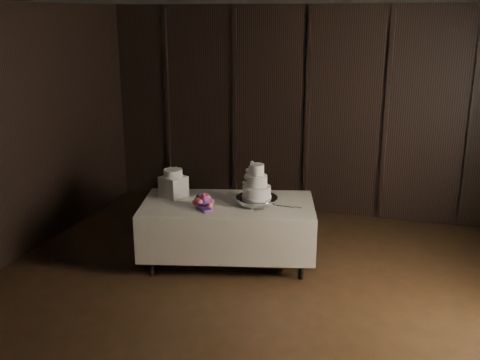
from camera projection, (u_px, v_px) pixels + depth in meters
name	position (u px, v px, depth m)	size (l,w,h in m)	color
room	(234.00, 177.00, 4.89)	(6.08, 7.08, 3.08)	black
display_table	(228.00, 230.00, 6.60)	(2.19, 1.50, 0.76)	silver
cake_stand	(257.00, 201.00, 6.44)	(0.48, 0.48, 0.09)	silver
wedding_cake	(254.00, 184.00, 6.38)	(0.38, 0.32, 0.39)	white
bouquet	(204.00, 201.00, 6.36)	(0.29, 0.39, 0.19)	#D7525B
box_pedestal	(174.00, 187.00, 6.69)	(0.26, 0.26, 0.25)	white
small_cake	(173.00, 173.00, 6.64)	(0.22, 0.22, 0.09)	white
cake_knife	(282.00, 206.00, 6.38)	(0.37, 0.02, 0.01)	silver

